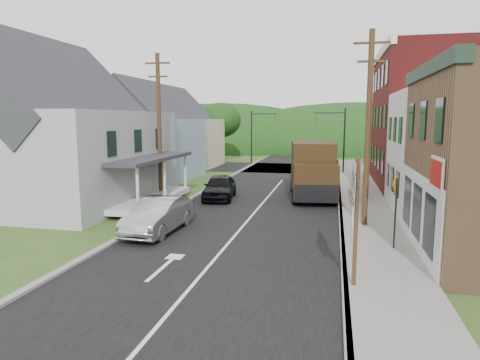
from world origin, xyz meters
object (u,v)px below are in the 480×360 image
Objects in this scene: route_sign_cluster at (355,203)px; warning_sign at (395,201)px; dark_sedan at (220,187)px; silver_sedan at (159,216)px; delivery_van at (313,170)px.

route_sign_cluster is 4.45m from warning_sign.
silver_sedan is at bearing -100.46° from dark_sedan.
delivery_van is 14.96m from route_sign_cluster.
silver_sedan is at bearing -129.00° from delivery_van.
dark_sedan is at bearing 120.39° from route_sign_cluster.
dark_sedan is at bearing 88.72° from silver_sedan.
dark_sedan is at bearing -171.09° from delivery_van.
route_sign_cluster is at bearing -27.75° from silver_sedan.
route_sign_cluster is at bearing -66.57° from dark_sedan.
silver_sedan is 11.88m from delivery_van.
delivery_van is 1.74× the size of route_sign_cluster.
silver_sedan is 1.63× the size of warning_sign.
route_sign_cluster is (8.20, -4.78, 1.85)m from silver_sedan.
dark_sedan is at bearing 157.44° from warning_sign.
route_sign_cluster is at bearing -89.57° from delivery_van.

